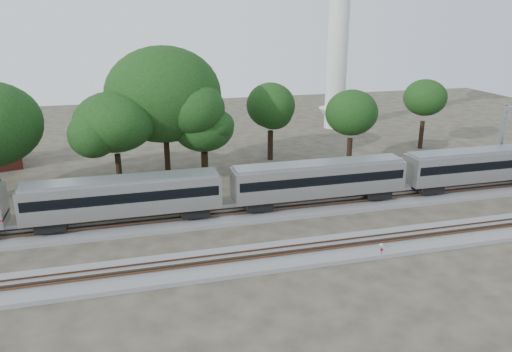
{
  "coord_description": "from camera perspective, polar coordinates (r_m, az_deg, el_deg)",
  "views": [
    {
      "loc": [
        -13.91,
        -40.9,
        20.23
      ],
      "look_at": [
        -1.6,
        5.0,
        4.59
      ],
      "focal_mm": 35.0,
      "sensor_mm": 36.0,
      "label": 1
    }
  ],
  "objects": [
    {
      "name": "ground",
      "position": [
        47.71,
        3.44,
        -6.91
      ],
      "size": [
        160.0,
        160.0,
        0.0
      ],
      "primitive_type": "plane",
      "color": "#383328",
      "rests_on": "ground"
    },
    {
      "name": "track_far",
      "position": [
        52.87,
        1.4,
        -4.05
      ],
      "size": [
        160.0,
        5.0,
        0.73
      ],
      "color": "slate",
      "rests_on": "ground"
    },
    {
      "name": "track_near",
      "position": [
        44.23,
        5.09,
        -8.78
      ],
      "size": [
        160.0,
        5.0,
        0.73
      ],
      "color": "slate",
      "rests_on": "ground"
    },
    {
      "name": "train",
      "position": [
        53.58,
        7.37,
        -0.24
      ],
      "size": [
        97.47,
        3.37,
        4.97
      ],
      "color": "#AEB0B5",
      "rests_on": "ground"
    },
    {
      "name": "switch_stand_red",
      "position": [
        44.82,
        14.16,
        -8.39
      ],
      "size": [
        0.29,
        0.08,
        0.91
      ],
      "rotation": [
        0.0,
        0.0,
        0.19
      ],
      "color": "#512D19",
      "rests_on": "ground"
    },
    {
      "name": "switch_stand_white",
      "position": [
        45.41,
        14.08,
        -7.9
      ],
      "size": [
        0.33,
        0.09,
        1.04
      ],
      "rotation": [
        0.0,
        0.0,
        -0.17
      ],
      "color": "#512D19",
      "rests_on": "ground"
    },
    {
      "name": "switch_lever",
      "position": [
        46.08,
        14.11,
        -8.21
      ],
      "size": [
        0.58,
        0.46,
        0.3
      ],
      "primitive_type": "cube",
      "rotation": [
        0.0,
        0.0,
        -0.38
      ],
      "color": "#512D19",
      "rests_on": "ground"
    },
    {
      "name": "tree_2",
      "position": [
        59.49,
        -15.86,
        5.97
      ],
      "size": [
        8.47,
        8.47,
        11.94
      ],
      "color": "black",
      "rests_on": "ground"
    },
    {
      "name": "tree_3",
      "position": [
        62.37,
        -10.51,
        9.12
      ],
      "size": [
        10.87,
        10.87,
        15.33
      ],
      "color": "black",
      "rests_on": "ground"
    },
    {
      "name": "tree_4",
      "position": [
        61.86,
        -6.01,
        5.43
      ],
      "size": [
        6.78,
        6.78,
        9.56
      ],
      "color": "black",
      "rests_on": "ground"
    },
    {
      "name": "tree_5",
      "position": [
        70.3,
        1.69,
        8.06
      ],
      "size": [
        7.98,
        7.98,
        11.26
      ],
      "color": "black",
      "rests_on": "ground"
    },
    {
      "name": "tree_6",
      "position": [
        67.75,
        10.87,
        7.1
      ],
      "size": [
        7.69,
        7.69,
        10.84
      ],
      "color": "black",
      "rests_on": "ground"
    },
    {
      "name": "tree_7",
      "position": [
        80.71,
        18.77,
        8.47
      ],
      "size": [
        8.04,
        8.04,
        11.33
      ],
      "color": "black",
      "rests_on": "ground"
    }
  ]
}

